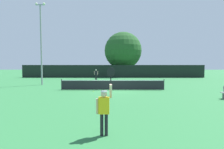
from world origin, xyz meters
TOP-DOWN VIEW (x-y plane):
  - ground_plane at (0.00, 0.00)m, footprint 120.00×120.00m
  - tennis_net at (0.00, 0.00)m, footprint 10.16×0.08m
  - perimeter_fence at (0.00, 15.64)m, footprint 33.80×0.12m
  - player_serving at (-0.25, -11.24)m, footprint 0.68×0.39m
  - player_receiving at (-2.63, 10.32)m, footprint 0.57×0.25m
  - tennis_ball at (-1.76, -1.27)m, footprint 0.07×0.07m
  - light_pole at (-8.61, 4.09)m, footprint 1.18×0.28m
  - large_tree at (2.07, 19.68)m, footprint 7.65×7.65m
  - parked_car_near at (-3.20, 20.74)m, footprint 1.95×4.22m
  - parked_car_mid at (1.87, 23.42)m, footprint 1.92×4.21m
  - parked_car_far at (6.58, 21.36)m, footprint 2.32×4.37m

SIDE VIEW (x-z plane):
  - ground_plane at x=0.00m, z-range 0.00..0.00m
  - tennis_ball at x=-1.76m, z-range 0.00..0.07m
  - tennis_net at x=0.00m, z-range -0.02..1.05m
  - parked_car_near at x=-3.20m, z-range -0.07..1.62m
  - parked_car_mid at x=1.87m, z-range -0.07..1.62m
  - parked_car_far at x=6.58m, z-range -0.07..1.62m
  - player_receiving at x=-2.63m, z-range 0.19..1.88m
  - player_serving at x=-0.25m, z-range -0.16..2.29m
  - perimeter_fence at x=0.00m, z-range 0.00..2.34m
  - large_tree at x=2.07m, z-range 0.71..9.80m
  - light_pole at x=-8.61m, z-range 0.58..10.40m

